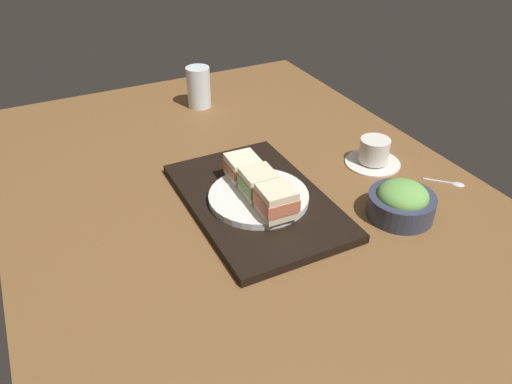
{
  "coord_description": "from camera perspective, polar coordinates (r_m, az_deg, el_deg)",
  "views": [
    {
      "loc": [
        83.18,
        -38.85,
        61.28
      ],
      "look_at": [
        8.38,
        -1.29,
        5.0
      ],
      "focal_mm": 35.16,
      "sensor_mm": 36.0,
      "label": 1
    }
  ],
  "objects": [
    {
      "name": "ground_plane",
      "position": [
        1.11,
        -1.34,
        -0.46
      ],
      "size": [
        140.0,
        100.0,
        3.0
      ],
      "primitive_type": "cube",
      "color": "brown"
    },
    {
      "name": "coffee_cup",
      "position": [
        1.22,
        13.26,
        4.32
      ],
      "size": [
        13.13,
        13.13,
        6.46
      ],
      "color": "silver",
      "rests_on": "ground_plane"
    },
    {
      "name": "sandwich_far",
      "position": [
        0.96,
        2.36,
        -1.04
      ],
      "size": [
        7.2,
        7.04,
        5.8
      ],
      "color": "beige",
      "rests_on": "sandwich_plate"
    },
    {
      "name": "salad_bowl",
      "position": [
        1.05,
        16.25,
        -1.07
      ],
      "size": [
        13.53,
        13.53,
        7.66
      ],
      "color": "#33384C",
      "rests_on": "ground_plane"
    },
    {
      "name": "sandwich_plate",
      "position": [
        1.04,
        0.33,
        -0.55
      ],
      "size": [
        20.8,
        20.8,
        1.44
      ],
      "primitive_type": "cylinder",
      "color": "silver",
      "rests_on": "serving_tray"
    },
    {
      "name": "drinking_glass",
      "position": [
        1.48,
        -6.54,
        11.77
      ],
      "size": [
        6.8,
        6.8,
        11.68
      ],
      "primitive_type": "cylinder",
      "color": "silver",
      "rests_on": "ground_plane"
    },
    {
      "name": "sandwich_middle",
      "position": [
        1.02,
        0.34,
        1.03
      ],
      "size": [
        7.15,
        6.84,
        5.36
      ],
      "color": "beige",
      "rests_on": "sandwich_plate"
    },
    {
      "name": "teaspoon",
      "position": [
        1.21,
        21.51,
        1.01
      ],
      "size": [
        7.24,
        7.33,
        0.8
      ],
      "color": "silver",
      "rests_on": "ground_plane"
    },
    {
      "name": "serving_tray",
      "position": [
        1.05,
        -0.21,
        -1.06
      ],
      "size": [
        42.13,
        26.9,
        1.85
      ],
      "primitive_type": "cube",
      "color": "black",
      "rests_on": "ground_plane"
    },
    {
      "name": "sandwich_near",
      "position": [
        1.08,
        -1.48,
        2.87
      ],
      "size": [
        6.96,
        7.0,
        4.87
      ],
      "color": "#EFE5C1",
      "rests_on": "sandwich_plate"
    }
  ]
}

